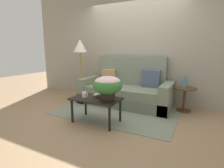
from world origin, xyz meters
TOP-DOWN VIEW (x-y plane):
  - ground_plane at (0.00, 0.00)m, footprint 14.00×14.00m
  - wall_back at (0.00, 1.17)m, footprint 6.40×0.12m
  - area_rug at (0.00, 0.09)m, footprint 2.51×1.67m
  - couch at (-0.04, 0.68)m, footprint 2.19×0.93m
  - coffee_table at (-0.09, -0.61)m, footprint 0.88×0.53m
  - side_table at (1.29, 0.77)m, footprint 0.46×0.46m
  - floor_lamp at (-1.35, 0.63)m, footprint 0.37×0.37m
  - potted_plant at (0.14, -0.59)m, footprint 0.52×0.52m
  - coffee_mug at (-0.30, -0.67)m, footprint 0.12×0.08m
  - snack_bowl at (-0.12, -0.53)m, footprint 0.13×0.13m
  - table_vase at (1.27, 0.75)m, footprint 0.12×0.12m

SIDE VIEW (x-z plane):
  - ground_plane at x=0.00m, z-range 0.00..0.00m
  - area_rug at x=0.00m, z-range 0.00..0.01m
  - couch at x=-0.04m, z-range -0.24..0.91m
  - side_table at x=1.29m, z-range 0.10..0.63m
  - coffee_table at x=-0.09m, z-range 0.17..0.64m
  - snack_bowl at x=-0.12m, z-range 0.47..0.53m
  - coffee_mug at x=-0.30m, z-range 0.46..0.57m
  - table_vase at x=1.27m, z-range 0.50..0.75m
  - potted_plant at x=0.14m, z-range 0.52..0.92m
  - floor_lamp at x=-1.35m, z-range 0.51..2.10m
  - wall_back at x=0.00m, z-range 0.00..2.92m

